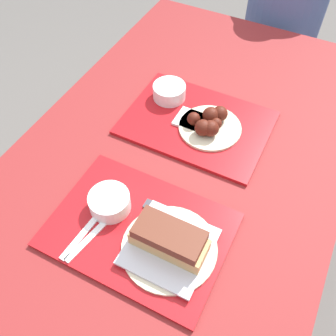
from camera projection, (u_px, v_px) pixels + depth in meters
ground_plane at (166, 282)px, 1.65m from camera, size 12.00×12.00×0.00m
picnic_table at (164, 197)px, 1.12m from camera, size 0.94×1.78×0.77m
picnic_bench_far at (261, 71)px, 1.96m from camera, size 0.89×0.28×0.45m
tray_near at (139, 230)px, 0.95m from camera, size 0.45×0.32×0.01m
tray_far at (197, 123)px, 1.18m from camera, size 0.45×0.32×0.01m
bowl_coleslaw_near at (109, 202)px, 0.96m from camera, size 0.11×0.11×0.05m
brisket_sandwich_plate at (169, 243)px, 0.88m from camera, size 0.23×0.23×0.09m
plastic_fork_near at (84, 232)px, 0.93m from camera, size 0.03×0.17×0.00m
plastic_knife_near at (92, 236)px, 0.93m from camera, size 0.05×0.17×0.00m
condiment_packet at (151, 205)px, 0.98m from camera, size 0.04×0.03×0.01m
bowl_coleslaw_far at (169, 91)px, 1.22m from camera, size 0.11×0.11×0.05m
wings_plate_far at (210, 123)px, 1.14m from camera, size 0.19×0.19×0.06m
napkin_far at (195, 121)px, 1.17m from camera, size 0.12×0.09×0.01m
person_seated_across at (285, 9)px, 1.67m from camera, size 0.34×0.34×0.69m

